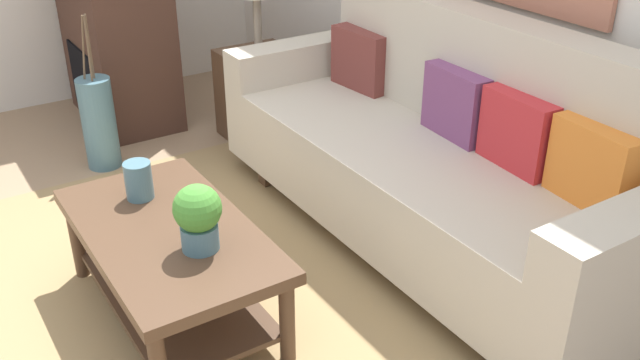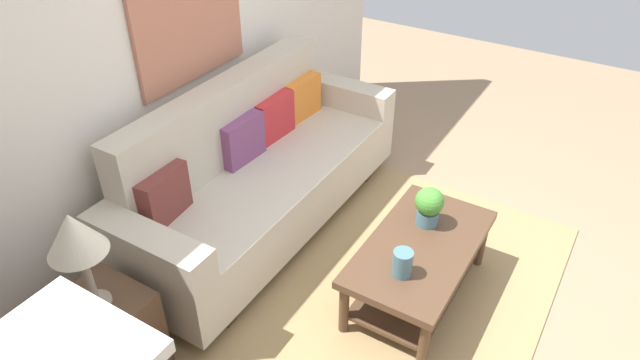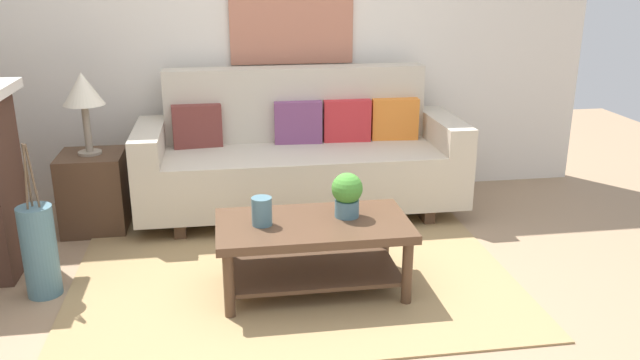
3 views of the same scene
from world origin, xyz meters
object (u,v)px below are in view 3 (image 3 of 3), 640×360
at_px(throw_pillow_plum, 298,122).
at_px(tabletop_vase, 262,211).
at_px(throw_pillow_crimson, 347,120).
at_px(throw_pillow_orange, 395,119).
at_px(framed_painting, 291,5).
at_px(table_lamp, 83,92).
at_px(potted_plant_tabletop, 347,193).
at_px(couch, 300,158).
at_px(side_table, 95,192).
at_px(floor_vase, 40,251).
at_px(throw_pillow_maroon, 197,126).
at_px(coffee_table, 313,240).

distance_m(throw_pillow_plum, tabletop_vase, 1.46).
distance_m(throw_pillow_crimson, throw_pillow_orange, 0.38).
bearing_deg(throw_pillow_plum, framed_painting, 90.00).
xyz_separation_m(throw_pillow_plum, throw_pillow_crimson, (0.38, 0.00, 0.00)).
xyz_separation_m(tabletop_vase, table_lamp, (-1.12, 1.17, 0.48)).
bearing_deg(throw_pillow_crimson, table_lamp, -173.00).
height_order(tabletop_vase, table_lamp, table_lamp).
relative_size(throw_pillow_crimson, potted_plant_tabletop, 1.37).
xyz_separation_m(couch, tabletop_vase, (-0.38, -1.28, 0.08)).
distance_m(throw_pillow_orange, side_table, 2.30).
relative_size(throw_pillow_orange, table_lamp, 0.63).
distance_m(throw_pillow_orange, potted_plant_tabletop, 1.50).
relative_size(throw_pillow_plum, framed_painting, 0.37).
bearing_deg(table_lamp, throw_pillow_crimson, 7.00).
height_order(throw_pillow_plum, floor_vase, throw_pillow_plum).
xyz_separation_m(throw_pillow_orange, table_lamp, (-2.25, -0.23, 0.31)).
relative_size(couch, side_table, 4.27).
bearing_deg(throw_pillow_plum, side_table, -171.25).
distance_m(throw_pillow_orange, floor_vase, 2.71).
bearing_deg(couch, side_table, -175.96).
xyz_separation_m(throw_pillow_crimson, throw_pillow_orange, (0.38, 0.00, 0.00)).
height_order(couch, throw_pillow_plum, couch).
bearing_deg(tabletop_vase, framed_painting, 77.78).
distance_m(throw_pillow_maroon, potted_plant_tabletop, 1.61).
relative_size(tabletop_vase, table_lamp, 0.28).
relative_size(couch, framed_painting, 2.48).
height_order(potted_plant_tabletop, floor_vase, potted_plant_tabletop).
relative_size(side_table, floor_vase, 1.04).
bearing_deg(framed_painting, throw_pillow_crimson, -41.99).
xyz_separation_m(throw_pillow_crimson, tabletop_vase, (-0.76, -1.40, -0.17)).
height_order(throw_pillow_maroon, throw_pillow_plum, same).
relative_size(couch, table_lamp, 4.20).
relative_size(couch, potted_plant_tabletop, 9.14).
relative_size(throw_pillow_orange, side_table, 0.64).
height_order(throw_pillow_maroon, throw_pillow_orange, same).
height_order(throw_pillow_orange, framed_painting, framed_painting).
distance_m(tabletop_vase, table_lamp, 1.69).
bearing_deg(floor_vase, throw_pillow_plum, 36.65).
bearing_deg(throw_pillow_maroon, side_table, -162.69).
bearing_deg(framed_painting, coffee_table, -92.90).
relative_size(throw_pillow_maroon, floor_vase, 0.67).
distance_m(throw_pillow_orange, table_lamp, 2.29).
bearing_deg(throw_pillow_plum, coffee_table, -93.61).
height_order(throw_pillow_maroon, side_table, throw_pillow_maroon).
bearing_deg(side_table, potted_plant_tabletop, -34.75).
bearing_deg(table_lamp, throw_pillow_plum, 8.75).
distance_m(throw_pillow_maroon, throw_pillow_crimson, 1.14).
relative_size(couch, throw_pillow_plum, 6.65).
relative_size(couch, throw_pillow_crimson, 6.65).
relative_size(potted_plant_tabletop, floor_vase, 0.49).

